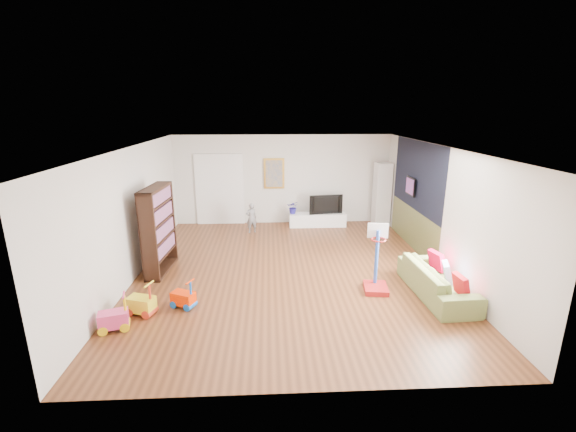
{
  "coord_description": "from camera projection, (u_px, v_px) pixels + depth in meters",
  "views": [
    {
      "loc": [
        -0.42,
        -7.8,
        3.48
      ],
      "look_at": [
        0.0,
        0.4,
        1.15
      ],
      "focal_mm": 24.0,
      "sensor_mm": 36.0,
      "label": 1
    }
  ],
  "objects": [
    {
      "name": "floor",
      "position": [
        289.0,
        271.0,
        8.46
      ],
      "size": [
        6.5,
        7.5,
        0.0
      ],
      "primitive_type": "cube",
      "color": "brown",
      "rests_on": "ground"
    },
    {
      "name": "ceiling",
      "position": [
        289.0,
        147.0,
        7.73
      ],
      "size": [
        6.5,
        7.5,
        0.0
      ],
      "primitive_type": "cube",
      "color": "white",
      "rests_on": "ground"
    },
    {
      "name": "wall_back",
      "position": [
        282.0,
        180.0,
        11.7
      ],
      "size": [
        6.5,
        0.0,
        2.7
      ],
      "primitive_type": "cube",
      "color": "silver",
      "rests_on": "ground"
    },
    {
      "name": "wall_front",
      "position": [
        306.0,
        296.0,
        4.49
      ],
      "size": [
        6.5,
        0.0,
        2.7
      ],
      "primitive_type": "cube",
      "color": "white",
      "rests_on": "ground"
    },
    {
      "name": "wall_left",
      "position": [
        132.0,
        214.0,
        7.93
      ],
      "size": [
        0.0,
        7.5,
        2.7
      ],
      "primitive_type": "cube",
      "color": "silver",
      "rests_on": "ground"
    },
    {
      "name": "wall_right",
      "position": [
        440.0,
        210.0,
        8.25
      ],
      "size": [
        0.0,
        7.5,
        2.7
      ],
      "primitive_type": "cube",
      "color": "silver",
      "rests_on": "ground"
    },
    {
      "name": "navy_accent",
      "position": [
        417.0,
        176.0,
        9.46
      ],
      "size": [
        0.01,
        3.2,
        1.7
      ],
      "primitive_type": "cube",
      "color": "black",
      "rests_on": "wall_right"
    },
    {
      "name": "olive_wainscot",
      "position": [
        412.0,
        228.0,
        9.83
      ],
      "size": [
        0.01,
        3.2,
        1.0
      ],
      "primitive_type": "cube",
      "color": "brown",
      "rests_on": "wall_right"
    },
    {
      "name": "doorway",
      "position": [
        220.0,
        190.0,
        11.65
      ],
      "size": [
        1.45,
        0.06,
        2.1
      ],
      "primitive_type": "cube",
      "color": "white",
      "rests_on": "ground"
    },
    {
      "name": "painting_back",
      "position": [
        274.0,
        174.0,
        11.59
      ],
      "size": [
        0.62,
        0.06,
        0.92
      ],
      "primitive_type": "cube",
      "color": "gold",
      "rests_on": "wall_back"
    },
    {
      "name": "artwork_right",
      "position": [
        410.0,
        186.0,
        9.73
      ],
      "size": [
        0.04,
        0.56,
        0.46
      ],
      "primitive_type": "cube",
      "color": "#7F3F8C",
      "rests_on": "wall_right"
    },
    {
      "name": "media_console",
      "position": [
        317.0,
        220.0,
        11.64
      ],
      "size": [
        1.7,
        0.43,
        0.4
      ],
      "primitive_type": "cube",
      "rotation": [
        0.0,
        0.0,
        -0.0
      ],
      "color": "white",
      "rests_on": "ground"
    },
    {
      "name": "tall_cabinet",
      "position": [
        382.0,
        194.0,
        11.54
      ],
      "size": [
        0.46,
        0.46,
        1.91
      ],
      "primitive_type": "cube",
      "rotation": [
        0.0,
        0.0,
        0.03
      ],
      "color": "silver",
      "rests_on": "ground"
    },
    {
      "name": "bookshelf",
      "position": [
        158.0,
        230.0,
        8.27
      ],
      "size": [
        0.42,
        1.3,
        1.88
      ],
      "primitive_type": "cube",
      "rotation": [
        0.0,
        0.0,
        -0.07
      ],
      "color": "black",
      "rests_on": "ground"
    },
    {
      "name": "sofa",
      "position": [
        437.0,
        280.0,
        7.33
      ],
      "size": [
        0.88,
        2.05,
        0.59
      ],
      "primitive_type": "imported",
      "rotation": [
        0.0,
        0.0,
        1.61
      ],
      "color": "olive",
      "rests_on": "ground"
    },
    {
      "name": "basketball_hoop",
      "position": [
        378.0,
        259.0,
        7.39
      ],
      "size": [
        0.53,
        0.62,
        1.33
      ],
      "primitive_type": "cube",
      "rotation": [
        0.0,
        0.0,
        -0.14
      ],
      "color": "#A81C1C",
      "rests_on": "ground"
    },
    {
      "name": "ride_on_yellow",
      "position": [
        141.0,
        298.0,
        6.62
      ],
      "size": [
        0.52,
        0.41,
        0.61
      ],
      "primitive_type": "cube",
      "rotation": [
        0.0,
        0.0,
        -0.32
      ],
      "color": "yellow",
      "rests_on": "ground"
    },
    {
      "name": "ride_on_orange",
      "position": [
        183.0,
        293.0,
        6.87
      ],
      "size": [
        0.47,
        0.4,
        0.54
      ],
      "primitive_type": "cube",
      "rotation": [
        0.0,
        0.0,
        -0.43
      ],
      "color": "#F13000",
      "rests_on": "ground"
    },
    {
      "name": "ride_on_pink",
      "position": [
        113.0,
        313.0,
        6.15
      ],
      "size": [
        0.51,
        0.4,
        0.6
      ],
      "primitive_type": "cube",
      "rotation": [
        0.0,
        0.0,
        0.29
      ],
      "color": "#EF3E7F",
      "rests_on": "ground"
    },
    {
      "name": "child",
      "position": [
        251.0,
        218.0,
        10.97
      ],
      "size": [
        0.36,
        0.29,
        0.86
      ],
      "primitive_type": "imported",
      "rotation": [
        0.0,
        0.0,
        3.42
      ],
      "color": "gray",
      "rests_on": "ground"
    },
    {
      "name": "tv",
      "position": [
        325.0,
        204.0,
        11.53
      ],
      "size": [
        1.02,
        0.27,
        0.58
      ],
      "primitive_type": "imported",
      "rotation": [
        0.0,
        0.0,
        0.13
      ],
      "color": "black",
      "rests_on": "media_console"
    },
    {
      "name": "vase_plant",
      "position": [
        293.0,
        207.0,
        11.51
      ],
      "size": [
        0.4,
        0.37,
        0.39
      ],
      "primitive_type": "imported",
      "rotation": [
        0.0,
        0.0,
        -0.18
      ],
      "color": "navy",
      "rests_on": "media_console"
    },
    {
      "name": "pillow_left",
      "position": [
        461.0,
        285.0,
        6.75
      ],
      "size": [
        0.13,
        0.39,
        0.38
      ],
      "primitive_type": "cube",
      "rotation": [
        0.0,
        0.0,
        0.08
      ],
      "color": "#AD0F17",
      "rests_on": "sofa"
    },
    {
      "name": "pillow_center",
      "position": [
        447.0,
        273.0,
        7.26
      ],
      "size": [
        0.21,
        0.4,
        0.39
      ],
      "primitive_type": "cube",
      "rotation": [
        0.0,
        0.0,
        -0.31
      ],
      "color": "silver",
      "rests_on": "sofa"
    },
    {
      "name": "pillow_right",
      "position": [
        436.0,
        261.0,
        7.83
      ],
      "size": [
        0.2,
        0.41,
        0.39
      ],
      "primitive_type": "cube",
      "rotation": [
        0.0,
        0.0,
        0.25
      ],
      "color": "#AE0028",
      "rests_on": "sofa"
    }
  ]
}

